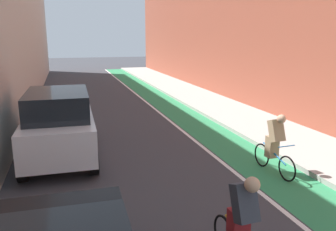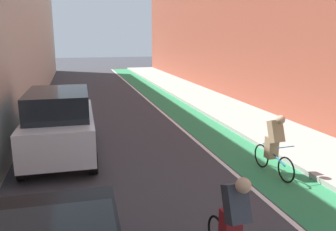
# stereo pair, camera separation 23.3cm
# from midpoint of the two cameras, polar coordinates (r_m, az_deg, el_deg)

# --- Properties ---
(ground_plane) EXTENTS (90.28, 90.28, 0.00)m
(ground_plane) POSITION_cam_midpoint_polar(r_m,az_deg,el_deg) (15.39, -6.95, -0.07)
(ground_plane) COLOR #38383D
(bike_lane_paint) EXTENTS (1.60, 41.04, 0.00)m
(bike_lane_paint) POSITION_cam_midpoint_polar(r_m,az_deg,el_deg) (17.87, 0.84, 1.86)
(bike_lane_paint) COLOR #2D8451
(bike_lane_paint) RESTS_ON ground
(lane_divider_stripe) EXTENTS (0.12, 41.04, 0.00)m
(lane_divider_stripe) POSITION_cam_midpoint_polar(r_m,az_deg,el_deg) (17.65, -1.97, 1.71)
(lane_divider_stripe) COLOR white
(lane_divider_stripe) RESTS_ON ground
(sidewalk_right) EXTENTS (2.78, 41.04, 0.14)m
(sidewalk_right) POSITION_cam_midpoint_polar(r_m,az_deg,el_deg) (18.57, 7.36, 2.40)
(sidewalk_right) COLOR #A8A59E
(sidewalk_right) RESTS_ON ground
(building_facade_right) EXTENTS (2.40, 37.04, 10.24)m
(building_facade_right) POSITION_cam_midpoint_polar(r_m,az_deg,el_deg) (21.23, 12.41, 17.22)
(building_facade_right) COLOR #9E4C38
(building_facade_right) RESTS_ON ground
(parked_suv_white) EXTENTS (2.00, 4.31, 1.98)m
(parked_suv_white) POSITION_cam_midpoint_polar(r_m,az_deg,el_deg) (10.33, -16.94, -1.23)
(parked_suv_white) COLOR silver
(parked_suv_white) RESTS_ON ground
(cyclist_lead) EXTENTS (0.48, 1.68, 1.59)m
(cyclist_lead) POSITION_cam_midpoint_polar(r_m,az_deg,el_deg) (5.33, 12.24, -17.18)
(cyclist_lead) COLOR black
(cyclist_lead) RESTS_ON ground
(cyclist_mid) EXTENTS (0.48, 1.69, 1.60)m
(cyclist_mid) POSITION_cam_midpoint_polar(r_m,az_deg,el_deg) (9.12, 17.97, -4.55)
(cyclist_mid) COLOR black
(cyclist_mid) RESTS_ON ground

